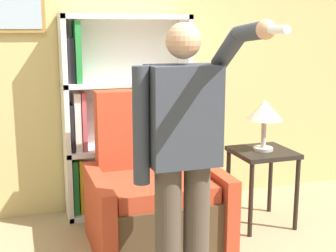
# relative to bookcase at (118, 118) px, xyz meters

# --- Properties ---
(wall_back) EXTENTS (8.00, 0.11, 2.80)m
(wall_back) POSITION_rel_bookcase_xyz_m (0.05, 0.16, 0.56)
(wall_back) COLOR tan
(wall_back) RESTS_ON ground_plane
(bookcase) EXTENTS (1.08, 0.28, 1.70)m
(bookcase) POSITION_rel_bookcase_xyz_m (0.00, 0.00, 0.00)
(bookcase) COLOR white
(bookcase) RESTS_ON ground_plane
(armchair) EXTENTS (0.95, 0.81, 1.13)m
(armchair) POSITION_rel_bookcase_xyz_m (0.12, -0.69, -0.49)
(armchair) COLOR #4C3823
(armchair) RESTS_ON ground_plane
(person_standing) EXTENTS (0.53, 0.78, 1.63)m
(person_standing) POSITION_rel_bookcase_xyz_m (0.04, -1.54, 0.07)
(person_standing) COLOR #473D33
(person_standing) RESTS_ON ground_plane
(side_table) EXTENTS (0.46, 0.46, 0.63)m
(side_table) POSITION_rel_bookcase_xyz_m (1.05, -0.63, -0.32)
(side_table) COLOR black
(side_table) RESTS_ON ground_plane
(table_lamp) EXTENTS (0.29, 0.29, 0.41)m
(table_lamp) POSITION_rel_bookcase_xyz_m (1.05, -0.63, 0.10)
(table_lamp) COLOR #B7B2A8
(table_lamp) RESTS_ON side_table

